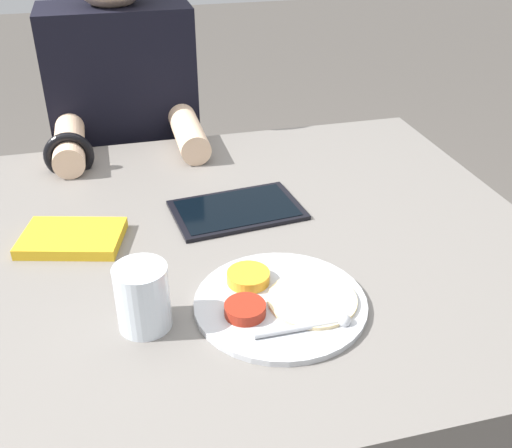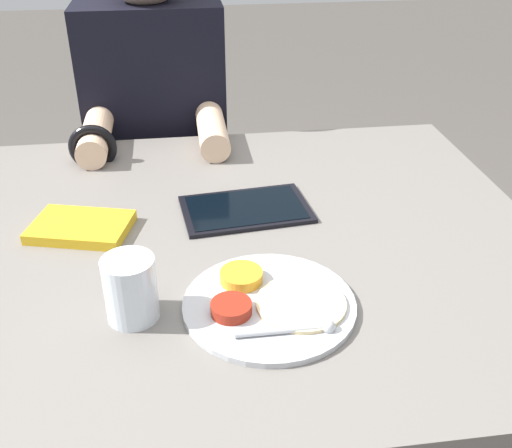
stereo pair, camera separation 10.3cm
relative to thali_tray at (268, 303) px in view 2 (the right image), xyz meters
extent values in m
cube|color=slate|center=(-0.05, 0.21, -0.37)|extent=(1.19, 0.98, 0.72)
cylinder|color=#B7BABF|center=(0.00, 0.00, 0.00)|extent=(0.27, 0.27, 0.01)
cylinder|color=gold|center=(-0.04, 0.06, 0.01)|extent=(0.07, 0.07, 0.02)
cylinder|color=maroon|center=(-0.06, -0.02, 0.01)|extent=(0.06, 0.06, 0.02)
cylinder|color=beige|center=(0.05, -0.01, 0.00)|extent=(0.14, 0.14, 0.01)
cylinder|color=#B7BABF|center=(0.01, -0.07, 0.01)|extent=(0.14, 0.01, 0.01)
sphere|color=#B7BABF|center=(0.08, -0.07, 0.01)|extent=(0.02, 0.02, 0.02)
cube|color=silver|center=(-0.31, 0.27, 0.00)|extent=(0.20, 0.16, 0.01)
cube|color=gold|center=(-0.31, 0.27, 0.00)|extent=(0.20, 0.16, 0.02)
cube|color=black|center=(0.00, 0.30, 0.00)|extent=(0.26, 0.18, 0.01)
cube|color=black|center=(0.00, 0.30, 0.00)|extent=(0.24, 0.16, 0.00)
cube|color=black|center=(-0.18, 0.86, -0.51)|extent=(0.33, 0.22, 0.44)
cube|color=black|center=(-0.18, 0.86, 0.00)|extent=(0.37, 0.20, 0.58)
cylinder|color=beige|center=(-0.32, 0.66, 0.03)|extent=(0.07, 0.25, 0.07)
cylinder|color=beige|center=(-0.04, 0.66, 0.03)|extent=(0.07, 0.25, 0.07)
torus|color=black|center=(-0.32, 0.58, 0.03)|extent=(0.11, 0.02, 0.11)
cylinder|color=silver|center=(-0.21, 0.01, 0.04)|extent=(0.08, 0.08, 0.10)
camera|label=1|loc=(-0.22, -0.70, 0.58)|focal=42.00mm
camera|label=2|loc=(-0.12, -0.72, 0.58)|focal=42.00mm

